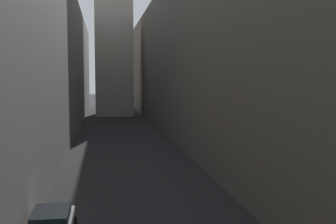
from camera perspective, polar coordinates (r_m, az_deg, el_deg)
name	(u,v)px	position (r m, az deg, el deg)	size (l,w,h in m)	color
ground_plane	(122,139)	(47.04, -6.55, -3.91)	(264.00, 264.00, 0.00)	#232326
building_block_left	(2,61)	(49.78, -22.54, 6.71)	(15.90, 108.00, 18.15)	slate
building_block_right	(214,59)	(50.41, 6.63, 7.58)	(12.19, 108.00, 19.13)	#60594F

